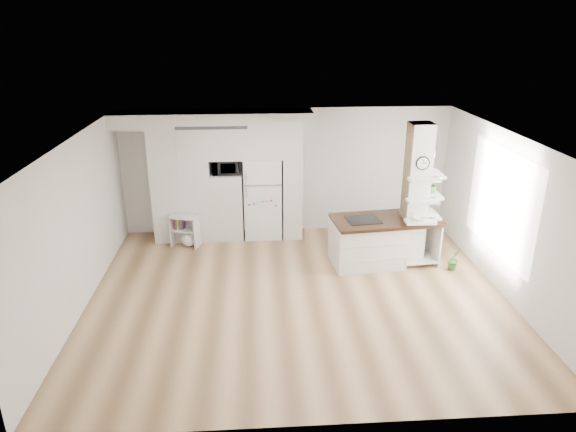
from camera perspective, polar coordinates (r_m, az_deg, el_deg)
name	(u,v)px	position (r m, az deg, el deg)	size (l,w,h in m)	color
floor	(298,296)	(8.85, 1.07, -8.83)	(7.00, 6.00, 0.01)	tan
room	(298,192)	(8.09, 1.16, 2.65)	(7.04, 6.04, 2.72)	white
cabinet_wall	(217,169)	(10.75, -7.85, 5.16)	(4.00, 0.71, 2.70)	silver
refrigerator	(263,197)	(10.92, -2.84, 2.12)	(0.78, 0.69, 1.75)	white
column	(421,196)	(9.79, 14.58, 2.14)	(0.69, 0.90, 2.70)	silver
window	(501,202)	(9.43, 22.55, 1.42)	(2.40, 2.40, 0.00)	white
pendant_light	(403,172)	(8.47, 12.66, 4.85)	(0.12, 0.12, 0.10)	white
kitchen_island	(373,240)	(9.90, 9.46, -2.69)	(2.10, 1.16, 1.48)	silver
bookshelf	(186,233)	(10.79, -11.22, -1.83)	(0.63, 0.47, 0.66)	silver
floor_plant_a	(454,259)	(10.10, 17.95, -4.55)	(0.24, 0.20, 0.44)	#38742E
floor_plant_b	(381,233)	(10.94, 10.26, -1.85)	(0.25, 0.25, 0.44)	#38742E
microwave	(226,167)	(10.67, -6.95, 5.45)	(0.54, 0.37, 0.30)	#2D2D2D
shelf_plant	(432,184)	(9.97, 15.75, 3.41)	(0.27, 0.23, 0.30)	#38742E
decor_bowl	(419,219)	(9.67, 14.36, -0.28)	(0.22, 0.22, 0.05)	white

